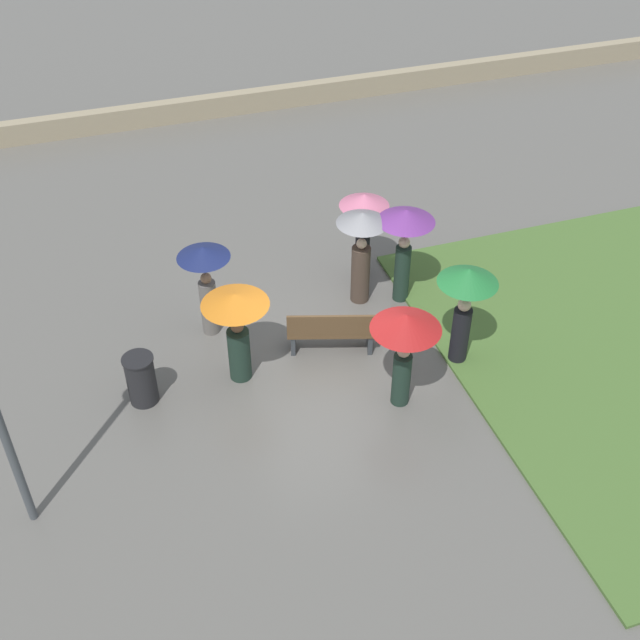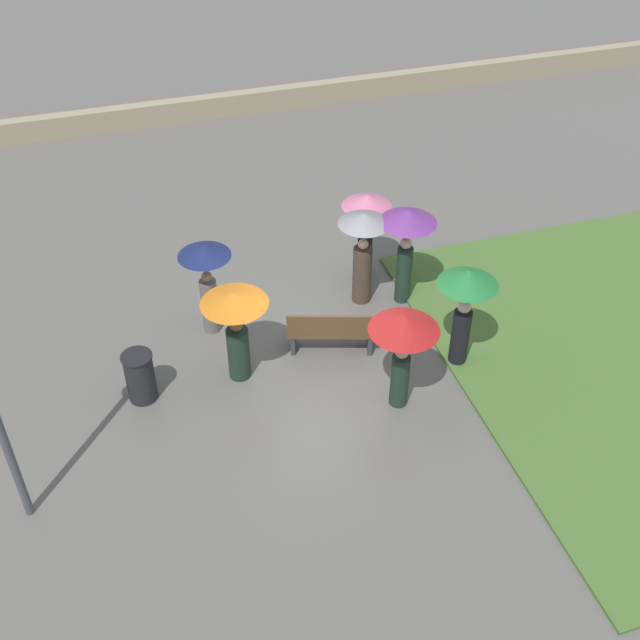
# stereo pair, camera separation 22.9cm
# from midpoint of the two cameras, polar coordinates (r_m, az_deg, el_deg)

# --- Properties ---
(ground_plane) EXTENTS (90.00, 90.00, 0.00)m
(ground_plane) POSITION_cam_midpoint_polar(r_m,az_deg,el_deg) (14.28, 0.81, -2.58)
(ground_plane) COLOR #66635E
(parapet_wall) EXTENTS (45.00, 0.35, 0.58)m
(parapet_wall) POSITION_cam_midpoint_polar(r_m,az_deg,el_deg) (22.61, -7.40, 14.84)
(parapet_wall) COLOR tan
(parapet_wall) RESTS_ON ground_plane
(park_bench) EXTENTS (1.62, 0.87, 0.90)m
(park_bench) POSITION_cam_midpoint_polar(r_m,az_deg,el_deg) (14.08, 1.29, -0.83)
(park_bench) COLOR brown
(park_bench) RESTS_ON ground_plane
(trash_bin) EXTENTS (0.52, 0.52, 0.93)m
(trash_bin) POSITION_cam_midpoint_polar(r_m,az_deg,el_deg) (13.51, -12.19, -3.97)
(trash_bin) COLOR #232326
(trash_bin) RESTS_ON ground_plane
(crowd_person_pink) EXTENTS (0.96, 0.96, 1.86)m
(crowd_person_pink) POSITION_cam_midpoint_polar(r_m,az_deg,el_deg) (15.44, 3.73, 7.37)
(crowd_person_pink) COLOR black
(crowd_person_pink) RESTS_ON ground_plane
(crowd_person_purple) EXTENTS (1.07, 1.07, 2.00)m
(crowd_person_purple) POSITION_cam_midpoint_polar(r_m,az_deg,el_deg) (14.77, 6.64, 6.15)
(crowd_person_purple) COLOR #1E3328
(crowd_person_purple) RESTS_ON ground_plane
(crowd_person_green) EXTENTS (1.02, 1.02, 1.98)m
(crowd_person_green) POSITION_cam_midpoint_polar(r_m,az_deg,el_deg) (13.46, 10.82, 1.69)
(crowd_person_green) COLOR black
(crowd_person_green) RESTS_ON ground_plane
(crowd_person_grey) EXTENTS (0.96, 0.96, 1.95)m
(crowd_person_grey) POSITION_cam_midpoint_polar(r_m,az_deg,el_deg) (14.82, 3.54, 5.46)
(crowd_person_grey) COLOR #47382D
(crowd_person_grey) RESTS_ON ground_plane
(crowd_person_red) EXTENTS (1.13, 1.13, 1.85)m
(crowd_person_red) POSITION_cam_midpoint_polar(r_m,az_deg,el_deg) (12.54, 6.48, -1.13)
(crowd_person_red) COLOR #1E3328
(crowd_person_red) RESTS_ON ground_plane
(crowd_person_navy) EXTENTS (0.93, 0.93, 1.86)m
(crowd_person_navy) POSITION_cam_midpoint_polar(r_m,az_deg,el_deg) (14.17, -7.64, 3.43)
(crowd_person_navy) COLOR slate
(crowd_person_navy) RESTS_ON ground_plane
(crowd_person_orange) EXTENTS (1.12, 1.12, 1.78)m
(crowd_person_orange) POSITION_cam_midpoint_polar(r_m,az_deg,el_deg) (13.16, -5.52, 0.11)
(crowd_person_orange) COLOR #1E3328
(crowd_person_orange) RESTS_ON ground_plane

